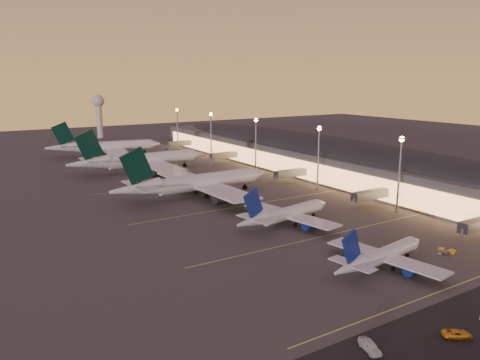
# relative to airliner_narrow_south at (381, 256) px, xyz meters

# --- Properties ---
(ground) EXTENTS (700.00, 700.00, 0.00)m
(ground) POSITION_rel_airliner_narrow_south_xyz_m (5.60, 29.94, -3.17)
(ground) COLOR #403E3B
(airliner_narrow_south) EXTENTS (34.37, 30.98, 12.28)m
(airliner_narrow_south) POSITION_rel_airliner_narrow_south_xyz_m (0.00, 0.00, 0.00)
(airliner_narrow_south) COLOR silver
(airliner_narrow_south) RESTS_ON ground
(airliner_narrow_north) EXTENTS (38.93, 35.18, 13.93)m
(airliner_narrow_north) POSITION_rel_airliner_narrow_south_xyz_m (1.40, 38.87, 0.43)
(airliner_narrow_north) COLOR silver
(airliner_narrow_north) RESTS_ON ground
(airliner_wide_near) EXTENTS (66.26, 60.29, 21.22)m
(airliner_wide_near) POSITION_rel_airliner_narrow_south_xyz_m (-5.94, 85.34, 2.29)
(airliner_wide_near) COLOR silver
(airliner_wide_near) RESTS_ON ground
(airliner_wide_mid) EXTENTS (68.91, 62.60, 22.09)m
(airliner_wide_mid) POSITION_rel_airliner_narrow_south_xyz_m (-6.15, 144.07, 2.51)
(airliner_wide_mid) COLOR silver
(airliner_wide_mid) RESTS_ON ground
(airliner_wide_far) EXTENTS (65.36, 60.19, 20.94)m
(airliner_wide_far) POSITION_rel_airliner_narrow_south_xyz_m (-6.35, 200.85, 2.22)
(airliner_wide_far) COLOR silver
(airliner_wide_far) RESTS_ON ground
(terminal_building) EXTENTS (56.35, 255.00, 17.46)m
(terminal_building) POSITION_rel_airliner_narrow_south_xyz_m (67.44, 102.41, 5.61)
(terminal_building) COLOR #4E4F54
(terminal_building) RESTS_ON ground
(light_masts) EXTENTS (2.20, 217.20, 25.90)m
(light_masts) POSITION_rel_airliner_narrow_south_xyz_m (41.60, 94.94, 14.38)
(light_masts) COLOR slate
(light_masts) RESTS_ON ground
(radar_tower) EXTENTS (9.00, 9.00, 32.50)m
(radar_tower) POSITION_rel_airliner_narrow_south_xyz_m (15.60, 289.94, 18.70)
(radar_tower) COLOR silver
(radar_tower) RESTS_ON ground
(lane_markings) EXTENTS (90.00, 180.36, 0.00)m
(lane_markings) POSITION_rel_airliner_narrow_south_xyz_m (5.60, 69.94, -3.17)
(lane_markings) COLOR #D8C659
(lane_markings) RESTS_ON ground
(baggage_tug_a) EXTENTS (3.46, 1.70, 1.00)m
(baggage_tug_a) POSITION_rel_airliner_narrow_south_xyz_m (22.67, -2.86, -2.72)
(baggage_tug_a) COLOR #F2A820
(baggage_tug_a) RESTS_ON ground
(baggage_tug_b) EXTENTS (3.47, 2.59, 0.97)m
(baggage_tug_b) POSITION_rel_airliner_narrow_south_xyz_m (21.61, -0.94, -2.73)
(baggage_tug_b) COLOR #F2A820
(baggage_tug_b) RESTS_ON ground
(service_van_a) EXTENTS (3.44, 5.51, 1.75)m
(service_van_a) POSITION_rel_airliner_narrow_south_xyz_m (-28.11, -22.67, -2.30)
(service_van_a) COLOR silver
(service_van_a) RESTS_ON ground
(service_van_b) EXTENTS (5.47, 4.75, 1.40)m
(service_van_b) POSITION_rel_airliner_narrow_south_xyz_m (-12.20, -27.94, -2.47)
(service_van_b) COLOR #F2A820
(service_van_b) RESTS_ON ground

